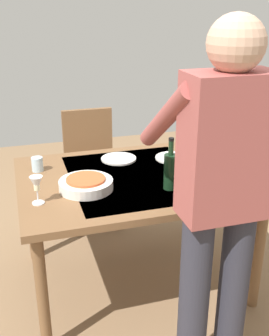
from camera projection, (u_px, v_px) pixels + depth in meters
name	position (u px, v px, depth m)	size (l,w,h in m)	color
ground_plane	(134.00, 279.00, 2.77)	(6.00, 6.00, 0.00)	#846647
dining_table	(134.00, 187.00, 2.51)	(1.37, 1.03, 0.75)	brown
chair_near	(91.00, 160.00, 3.33)	(0.40, 0.40, 0.91)	#523019
person_server	(220.00, 195.00, 1.75)	(0.42, 0.61, 1.69)	#2D2D38
wine_bottle	(170.00, 170.00, 2.28)	(0.07, 0.07, 0.30)	black
wine_glass_left	(37.00, 185.00, 2.11)	(0.07, 0.07, 0.15)	white
water_cup_near_left	(204.00, 161.00, 2.59)	(0.08, 0.08, 0.09)	silver
water_cup_near_right	(189.00, 173.00, 2.40)	(0.06, 0.06, 0.10)	silver
water_cup_far_left	(37.00, 164.00, 2.54)	(0.07, 0.07, 0.09)	silver
serving_bowl_pasta	(86.00, 184.00, 2.29)	(0.30, 0.30, 0.07)	silver
dinner_plate_near	(119.00, 159.00, 2.73)	(0.23, 0.23, 0.01)	silver
dinner_plate_far	(173.00, 158.00, 2.74)	(0.23, 0.23, 0.01)	silver
table_fork	(219.00, 179.00, 2.44)	(0.01, 0.18, 0.01)	silver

